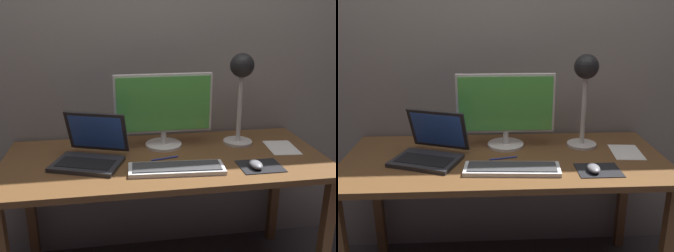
# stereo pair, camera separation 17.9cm
# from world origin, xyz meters

# --- Properties ---
(back_wall) EXTENTS (4.80, 0.06, 2.60)m
(back_wall) POSITION_xyz_m (0.00, 0.40, 1.30)
(back_wall) COLOR gray
(back_wall) RESTS_ON ground
(desk) EXTENTS (1.60, 0.70, 0.74)m
(desk) POSITION_xyz_m (0.00, 0.00, 0.66)
(desk) COLOR brown
(desk) RESTS_ON ground
(monitor) EXTENTS (0.51, 0.19, 0.39)m
(monitor) POSITION_xyz_m (0.01, 0.16, 0.95)
(monitor) COLOR silver
(monitor) RESTS_ON desk
(keyboard_main) EXTENTS (0.45, 0.17, 0.03)m
(keyboard_main) POSITION_xyz_m (0.03, -0.17, 0.75)
(keyboard_main) COLOR silver
(keyboard_main) RESTS_ON desk
(laptop) EXTENTS (0.39, 0.38, 0.23)m
(laptop) POSITION_xyz_m (-0.36, 0.02, 0.80)
(laptop) COLOR #28282B
(laptop) RESTS_ON desk
(desk_lamp) EXTENTS (0.16, 0.16, 0.49)m
(desk_lamp) POSITION_xyz_m (0.42, 0.14, 1.09)
(desk_lamp) COLOR beige
(desk_lamp) RESTS_ON desk
(mousepad) EXTENTS (0.20, 0.16, 0.00)m
(mousepad) POSITION_xyz_m (0.42, -0.18, 0.74)
(mousepad) COLOR black
(mousepad) RESTS_ON desk
(mouse) EXTENTS (0.06, 0.10, 0.03)m
(mouse) POSITION_xyz_m (0.39, -0.20, 0.76)
(mouse) COLOR slate
(mouse) RESTS_ON mousepad
(paper_sheet_near_mouse) EXTENTS (0.17, 0.22, 0.00)m
(paper_sheet_near_mouse) POSITION_xyz_m (0.63, 0.03, 0.74)
(paper_sheet_near_mouse) COLOR white
(paper_sheet_near_mouse) RESTS_ON desk
(pen) EXTENTS (0.14, 0.04, 0.01)m
(pen) POSITION_xyz_m (-0.01, -0.02, 0.74)
(pen) COLOR #2633A5
(pen) RESTS_ON desk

